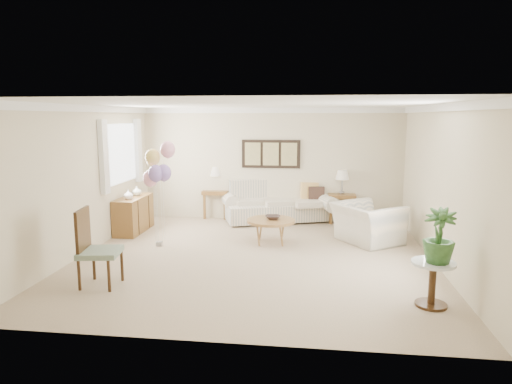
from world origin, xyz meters
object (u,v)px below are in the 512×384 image
accent_chair (94,246)px  balloon_cluster (158,167)px  coffee_table (271,221)px  armchair (367,223)px  sofa (278,205)px

accent_chair → balloon_cluster: (0.25, 2.07, 0.91)m
accent_chair → balloon_cluster: size_ratio=0.57×
coffee_table → armchair: size_ratio=0.79×
sofa → coffee_table: bearing=-89.3°
coffee_table → sofa: bearing=90.7°
coffee_table → accent_chair: bearing=-132.3°
sofa → armchair: (1.86, -1.66, 0.00)m
coffee_table → armchair: (1.83, 0.29, -0.05)m
coffee_table → armchair: bearing=9.1°
armchair → accent_chair: 4.99m
balloon_cluster → accent_chair: bearing=-97.0°
sofa → balloon_cluster: balloon_cluster is taller
armchair → coffee_table: bearing=64.6°
accent_chair → balloon_cluster: bearing=83.0°
accent_chair → coffee_table: bearing=47.7°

